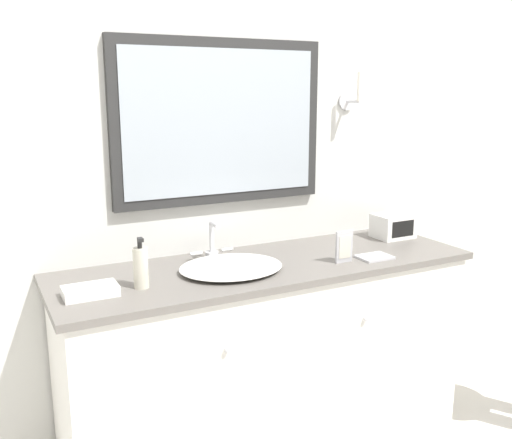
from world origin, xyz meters
name	(u,v)px	position (x,y,z in m)	size (l,w,h in m)	color
wall_back	(235,165)	(0.00, 0.65, 1.28)	(8.00, 0.18, 2.55)	silver
vanity_counter	(267,356)	(0.00, 0.33, 0.45)	(1.86, 0.60, 0.89)	silver
sink_basin	(230,266)	(-0.19, 0.31, 0.91)	(0.44, 0.42, 0.17)	white
soap_bottle	(141,267)	(-0.58, 0.26, 0.97)	(0.06, 0.06, 0.20)	beige
appliance_box	(393,226)	(0.78, 0.42, 0.95)	(0.19, 0.15, 0.12)	white
picture_frame	(344,247)	(0.30, 0.18, 0.96)	(0.08, 0.01, 0.14)	#B2B2B7
hand_towel_near_sink	(90,291)	(-0.77, 0.26, 0.91)	(0.20, 0.11, 0.04)	white
metal_tray	(374,257)	(0.46, 0.17, 0.89)	(0.15, 0.11, 0.01)	silver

